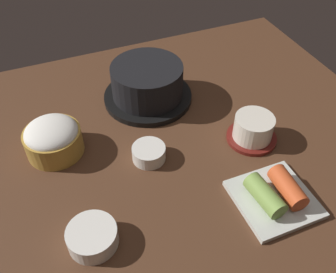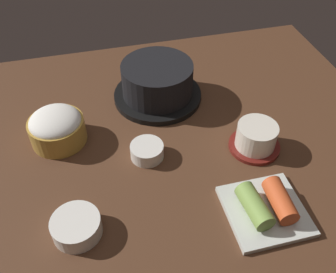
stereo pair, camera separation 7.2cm
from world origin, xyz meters
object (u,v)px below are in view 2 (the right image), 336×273
(rice_bowl, at_px, (57,127))
(tea_cup_with_saucer, at_px, (256,138))
(stone_pot, at_px, (157,82))
(banchan_cup_center, at_px, (147,151))
(kimchi_plate, at_px, (266,207))
(side_bowl_near, at_px, (76,226))

(rice_bowl, bearing_deg, tea_cup_with_saucer, -17.38)
(stone_pot, bearing_deg, banchan_cup_center, -109.43)
(stone_pot, bearing_deg, kimchi_plate, -73.38)
(kimchi_plate, bearing_deg, tea_cup_with_saucer, 73.10)
(rice_bowl, distance_m, banchan_cup_center, 0.19)
(kimchi_plate, height_order, side_bowl_near, kimchi_plate)
(banchan_cup_center, relative_size, side_bowl_near, 0.80)
(banchan_cup_center, bearing_deg, tea_cup_with_saucer, -7.80)
(rice_bowl, distance_m, kimchi_plate, 0.42)
(banchan_cup_center, distance_m, side_bowl_near, 0.20)
(stone_pot, bearing_deg, side_bowl_near, -123.45)
(kimchi_plate, bearing_deg, stone_pot, 106.62)
(tea_cup_with_saucer, xyz_separation_m, kimchi_plate, (-0.04, -0.15, -0.01))
(rice_bowl, xyz_separation_m, tea_cup_with_saucer, (0.37, -0.12, -0.01))
(stone_pot, height_order, rice_bowl, stone_pot)
(tea_cup_with_saucer, relative_size, kimchi_plate, 0.77)
(stone_pot, height_order, kimchi_plate, stone_pot)
(banchan_cup_center, bearing_deg, kimchi_plate, -46.78)
(banchan_cup_center, height_order, kimchi_plate, kimchi_plate)
(side_bowl_near, bearing_deg, rice_bowl, 94.73)
(tea_cup_with_saucer, height_order, banchan_cup_center, tea_cup_with_saucer)
(stone_pot, bearing_deg, rice_bowl, -159.02)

